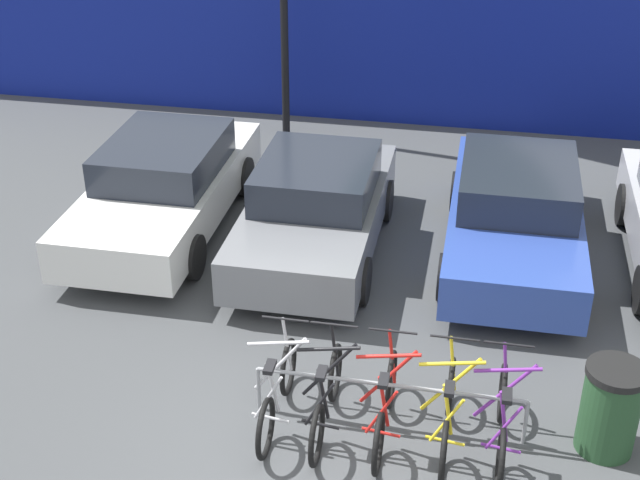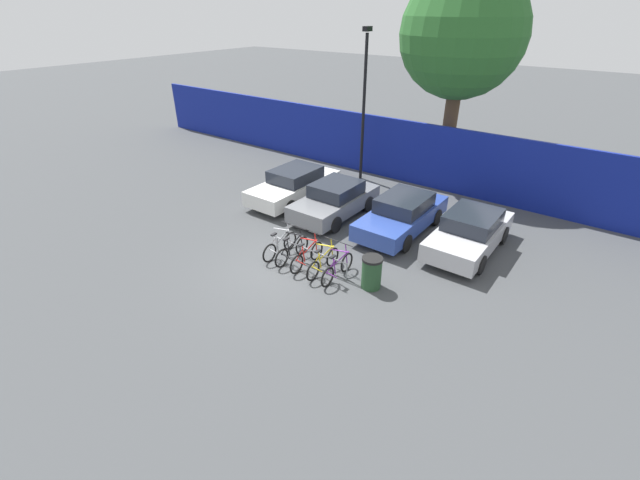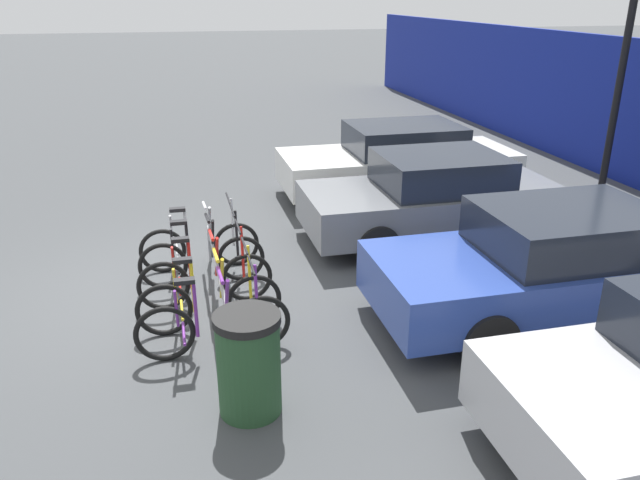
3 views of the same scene
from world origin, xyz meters
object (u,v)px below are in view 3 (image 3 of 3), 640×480
at_px(bicycle_red, 206,278).
at_px(bicycle_yellow, 210,301).
at_px(trash_bin, 249,363).
at_px(car_white, 399,161).
at_px(bicycle_purple, 214,324).
at_px(bicycle_black, 202,259).
at_px(car_blue, 558,264).
at_px(bike_rack, 217,271).
at_px(bicycle_silver, 200,244).
at_px(car_grey, 434,198).

xyz_separation_m(bicycle_red, bicycle_yellow, (0.65, 0.00, 0.00)).
bearing_deg(trash_bin, car_white, 148.47).
xyz_separation_m(bicycle_red, bicycle_purple, (1.21, 0.00, 0.00)).
xyz_separation_m(bicycle_black, car_white, (-3.24, 4.02, 0.31)).
distance_m(car_blue, trash_bin, 4.02).
height_order(bicycle_yellow, bicycle_purple, same).
height_order(bike_rack, bicycle_red, bicycle_red).
distance_m(bicycle_silver, bicycle_purple, 2.38).
distance_m(bicycle_black, trash_bin, 2.94).
height_order(bicycle_silver, car_white, car_white).
height_order(bike_rack, bicycle_yellow, bicycle_yellow).
bearing_deg(trash_bin, bicycle_yellow, -171.45).
bearing_deg(bicycle_silver, car_white, 122.25).
distance_m(bicycle_yellow, car_white, 6.06).
height_order(bicycle_black, car_blue, car_blue).
bearing_deg(bicycle_purple, bicycle_silver, -179.48).
bearing_deg(car_grey, bicycle_black, -76.93).
relative_size(bicycle_silver, bicycle_yellow, 1.00).
height_order(bicycle_purple, car_grey, car_grey).
relative_size(bicycle_black, car_white, 0.38).
bearing_deg(car_white, bicycle_silver, -56.15).
bearing_deg(bike_rack, car_grey, 112.99).
bearing_deg(bicycle_red, car_white, 130.18).
xyz_separation_m(bicycle_yellow, car_white, (-4.52, 4.02, 0.31)).
height_order(bicycle_silver, bicycle_yellow, same).
bearing_deg(bicycle_red, bicycle_silver, 176.30).
xyz_separation_m(bicycle_black, bicycle_yellow, (1.29, 0.00, 0.00)).
xyz_separation_m(bicycle_yellow, car_blue, (0.64, 4.14, 0.31)).
xyz_separation_m(bike_rack, bicycle_silver, (-1.19, -0.15, -0.10)).
bearing_deg(bike_rack, bicycle_purple, -7.11).
height_order(bicycle_black, bicycle_yellow, same).
height_order(bike_rack, bicycle_purple, bicycle_purple).
height_order(car_white, trash_bin, car_white).
bearing_deg(bike_rack, bicycle_red, -97.91).
xyz_separation_m(bike_rack, trash_bin, (2.27, 0.10, 0.04)).
relative_size(bike_rack, bicycle_yellow, 1.71).
xyz_separation_m(bicycle_silver, car_grey, (-0.33, 3.73, 0.31)).
distance_m(car_white, trash_bin, 7.23).
bearing_deg(car_blue, bike_rack, -107.65).
relative_size(bicycle_red, trash_bin, 1.66).
height_order(bicycle_silver, trash_bin, bicycle_silver).
height_order(bicycle_black, bicycle_purple, same).
distance_m(bicycle_purple, car_white, 6.49).
height_order(bicycle_yellow, car_blue, car_blue).
bearing_deg(car_blue, bicycle_silver, -120.73).
bearing_deg(bicycle_red, car_blue, 68.99).
height_order(bike_rack, car_white, car_white).
bearing_deg(bicycle_yellow, bicycle_red, -178.03).
relative_size(bicycle_red, car_grey, 0.42).
distance_m(bicycle_yellow, bicycle_purple, 0.56).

